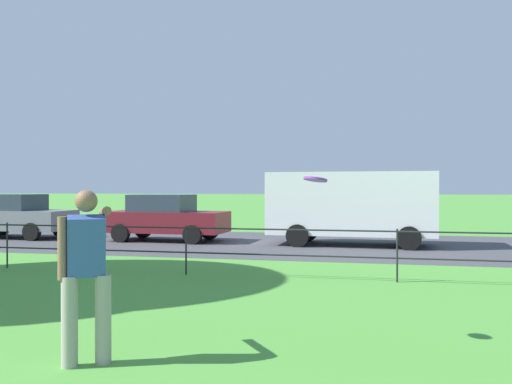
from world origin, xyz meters
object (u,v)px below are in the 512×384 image
Objects in this scene: car_grey_far_left at (15,216)px; panel_van_right at (352,204)px; person_thrower at (86,270)px; car_maroon_far_right at (165,218)px; frisbee at (315,179)px.

panel_van_right is (11.71, 0.11, 0.49)m from car_grey_far_left.
car_maroon_far_right is at bearing 108.57° from person_thrower.
person_thrower reaches higher than car_grey_far_left.
panel_van_right is at bearing -0.07° from car_maroon_far_right.
car_grey_far_left is 11.72m from panel_van_right.
panel_van_right is (2.10, 11.93, 0.33)m from person_thrower.
person_thrower is 0.34× the size of panel_van_right.
frisbee reaches higher than car_grey_far_left.
person_thrower is 4.57× the size of frisbee.
frisbee reaches higher than person_thrower.
frisbee reaches higher than car_maroon_far_right.
frisbee is at bearing -89.74° from panel_van_right.
panel_van_right reaches higher than car_grey_far_left.
car_grey_far_left is (-9.61, 11.81, -0.17)m from person_thrower.
frisbee is 15.88m from car_grey_far_left.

